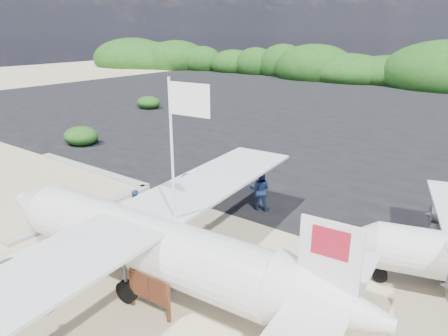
% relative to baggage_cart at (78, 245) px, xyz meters
% --- Properties ---
extents(ground, '(160.00, 160.00, 0.00)m').
position_rel_baggage_cart_xyz_m(ground, '(2.43, 0.34, 0.00)').
color(ground, beige).
extents(asphalt_apron, '(90.00, 50.00, 0.04)m').
position_rel_baggage_cart_xyz_m(asphalt_apron, '(2.43, 30.34, 0.00)').
color(asphalt_apron, '#B2B2B2').
rests_on(asphalt_apron, ground).
extents(lagoon, '(9.00, 7.00, 0.40)m').
position_rel_baggage_cart_xyz_m(lagoon, '(-6.57, 1.84, 0.00)').
color(lagoon, '#B2B2B2').
rests_on(lagoon, ground).
extents(vegetation_band, '(124.00, 8.00, 4.40)m').
position_rel_baggage_cart_xyz_m(vegetation_band, '(2.43, 55.34, 0.00)').
color(vegetation_band, '#B2B2B2').
rests_on(vegetation_band, ground).
extents(baggage_cart, '(3.56, 2.64, 1.59)m').
position_rel_baggage_cart_xyz_m(baggage_cart, '(0.00, 0.00, 0.00)').
color(baggage_cart, '#0D2FC9').
rests_on(baggage_cart, ground).
extents(flagpole, '(1.29, 0.61, 6.32)m').
position_rel_baggage_cart_xyz_m(flagpole, '(4.68, 0.27, 0.00)').
color(flagpole, white).
rests_on(flagpole, ground).
extents(signboard, '(1.50, 0.25, 1.23)m').
position_rel_baggage_cart_xyz_m(signboard, '(4.88, -1.06, 0.00)').
color(signboard, brown).
rests_on(signboard, ground).
extents(crew_a, '(0.55, 0.36, 1.51)m').
position_rel_baggage_cart_xyz_m(crew_a, '(0.55, 2.40, 0.75)').
color(crew_a, navy).
rests_on(crew_a, ground).
extents(crew_b, '(1.11, 1.00, 1.87)m').
position_rel_baggage_cart_xyz_m(crew_b, '(3.78, 6.51, 0.93)').
color(crew_b, navy).
rests_on(crew_b, ground).
extents(aircraft_small, '(9.76, 9.76, 2.85)m').
position_rel_baggage_cart_xyz_m(aircraft_small, '(-9.17, 36.43, 0.00)').
color(aircraft_small, '#B2B2B2').
rests_on(aircraft_small, ground).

